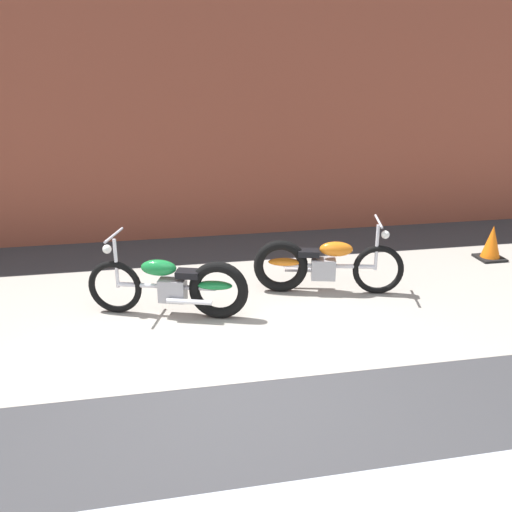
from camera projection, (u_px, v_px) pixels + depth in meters
name	position (u px, v px, depth m)	size (l,w,h in m)	color
ground_plane	(227.00, 385.00, 5.65)	(80.00, 80.00, 0.00)	#38383A
sidewalk_slab	(207.00, 311.00, 7.28)	(36.00, 3.50, 0.01)	#9E998E
brick_building_wall	(179.00, 91.00, 9.66)	(36.00, 0.50, 4.96)	brown
motorcycle_green	(179.00, 286.00, 7.03)	(1.94, 0.85, 1.03)	black
motorcycle_orange	(318.00, 264.00, 7.75)	(1.97, 0.76, 1.03)	black
traffic_cone	(492.00, 244.00, 9.07)	(0.40, 0.40, 0.55)	orange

